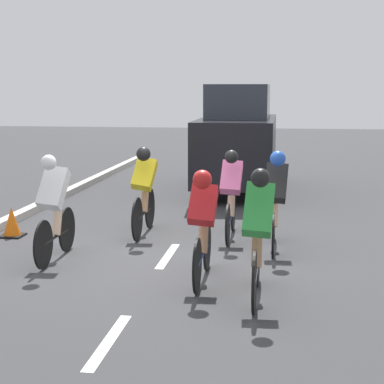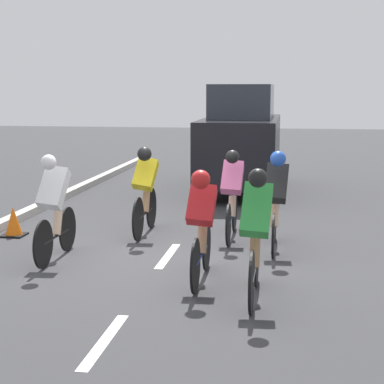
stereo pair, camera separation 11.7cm
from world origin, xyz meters
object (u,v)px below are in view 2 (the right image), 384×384
(cyclist_red, at_px, (201,222))
(traffic_cone, at_px, (14,222))
(cyclist_yellow, at_px, (145,188))
(cyclist_white, at_px, (54,205))
(cyclist_pink, at_px, (232,192))
(cyclist_green, at_px, (256,232))
(cyclist_black, at_px, (276,197))
(support_car, at_px, (241,139))

(cyclist_red, relative_size, traffic_cone, 3.41)
(cyclist_yellow, height_order, traffic_cone, cyclist_yellow)
(cyclist_white, relative_size, cyclist_pink, 0.96)
(cyclist_green, height_order, traffic_cone, cyclist_green)
(cyclist_green, relative_size, cyclist_yellow, 1.00)
(cyclist_black, relative_size, cyclist_pink, 0.96)
(cyclist_red, distance_m, support_car, 7.37)
(support_car, bearing_deg, cyclist_pink, 92.89)
(cyclist_pink, distance_m, traffic_cone, 3.62)
(cyclist_red, bearing_deg, traffic_cone, -31.19)
(cyclist_black, relative_size, support_car, 0.36)
(cyclist_green, distance_m, cyclist_pink, 3.05)
(support_car, distance_m, traffic_cone, 6.32)
(cyclist_yellow, bearing_deg, cyclist_red, 117.43)
(cyclist_pink, xyz_separation_m, support_car, (0.25, -4.95, 0.45))
(cyclist_white, bearing_deg, cyclist_red, 161.74)
(cyclist_red, xyz_separation_m, cyclist_yellow, (1.28, -2.47, 0.01))
(cyclist_red, height_order, cyclist_black, cyclist_black)
(cyclist_green, bearing_deg, cyclist_black, -93.95)
(cyclist_white, bearing_deg, cyclist_yellow, -117.02)
(cyclist_yellow, distance_m, cyclist_white, 1.97)
(traffic_cone, bearing_deg, cyclist_white, 132.50)
(cyclist_white, xyz_separation_m, cyclist_pink, (-2.33, -1.69, -0.03))
(cyclist_yellow, distance_m, traffic_cone, 2.23)
(cyclist_white, distance_m, cyclist_pink, 2.88)
(traffic_cone, bearing_deg, cyclist_green, 147.18)
(cyclist_red, relative_size, cyclist_black, 1.03)
(cyclist_white, distance_m, traffic_cone, 1.91)
(cyclist_white, relative_size, traffic_cone, 3.30)
(cyclist_yellow, bearing_deg, cyclist_green, 122.97)
(cyclist_red, height_order, cyclist_white, cyclist_white)
(cyclist_green, relative_size, cyclist_black, 1.04)
(cyclist_green, height_order, cyclist_pink, cyclist_green)
(cyclist_green, xyz_separation_m, cyclist_pink, (0.55, -3.00, -0.04))
(cyclist_yellow, height_order, cyclist_black, cyclist_black)
(cyclist_red, bearing_deg, cyclist_green, 140.05)
(cyclist_white, relative_size, support_car, 0.36)
(cyclist_yellow, height_order, support_car, support_car)
(cyclist_pink, relative_size, support_car, 0.38)
(cyclist_white, height_order, cyclist_black, cyclist_white)
(cyclist_green, bearing_deg, cyclist_white, -24.40)
(cyclist_red, xyz_separation_m, traffic_cone, (3.41, -2.06, -0.54))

